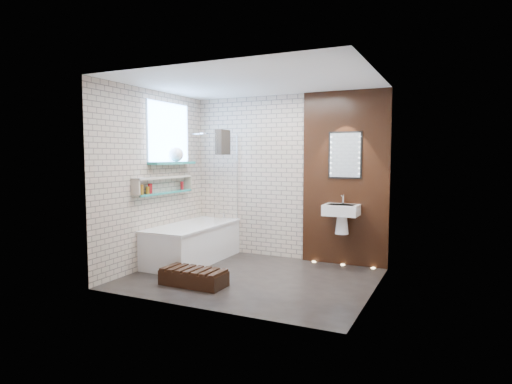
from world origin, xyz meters
The scene contains 15 objects.
ground centered at (0.00, 0.00, 0.00)m, with size 3.20×3.20×0.00m, color black.
room_shell centered at (0.00, 0.00, 1.30)m, with size 3.24×3.20×2.60m.
walnut_panel centered at (0.95, 1.27, 1.30)m, with size 1.30×0.06×2.60m, color black.
clerestory_window centered at (-1.57, 0.35, 1.90)m, with size 0.18×1.00×0.94m.
display_niche centered at (-1.53, 0.15, 1.20)m, with size 0.14×1.30×0.26m.
bathtub centered at (-1.22, 0.45, 0.29)m, with size 0.79×1.74×0.70m.
bath_screen centered at (-0.87, 0.89, 1.28)m, with size 0.01×0.78×1.40m, color white.
towel centered at (-0.87, 0.78, 1.85)m, with size 0.11×0.30×0.39m, color #292421.
shower_head centered at (-1.30, 0.95, 2.00)m, with size 0.18×0.18×0.02m, color silver.
washbasin centered at (0.95, 1.07, 0.79)m, with size 0.50×0.36×0.58m.
led_mirror centered at (0.95, 1.23, 1.65)m, with size 0.50×0.02×0.70m.
walnut_step centered at (-0.52, -0.61, 0.09)m, with size 0.84×0.37×0.19m, color black.
niche_bottles centered at (-1.53, -0.07, 1.17)m, with size 0.06×1.04×0.14m.
sill_vases centered at (-1.50, 0.43, 1.66)m, with size 0.22×0.22×0.22m.
floor_uplights centered at (0.95, 1.20, 0.01)m, with size 0.96×0.06×0.01m.
Camera 1 is at (2.49, -5.16, 1.64)m, focal length 30.44 mm.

